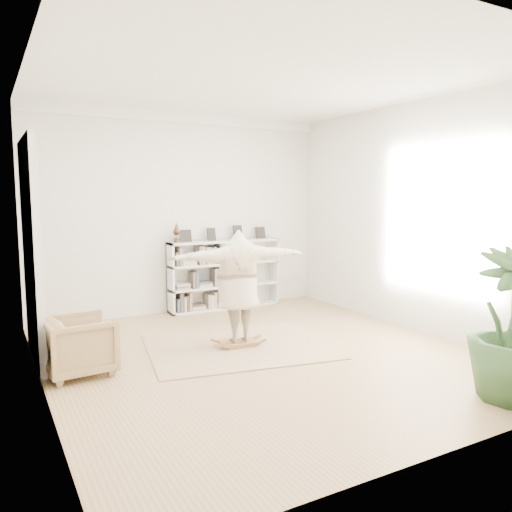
{
  "coord_description": "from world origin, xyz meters",
  "views": [
    {
      "loc": [
        -3.25,
        -5.67,
        2.13
      ],
      "look_at": [
        0.1,
        0.4,
        1.29
      ],
      "focal_mm": 35.0,
      "sensor_mm": 36.0,
      "label": 1
    }
  ],
  "objects_px": {
    "bookshelf": "(224,275)",
    "rocker_board": "(238,342)",
    "person": "(238,283)",
    "armchair": "(80,345)"
  },
  "relations": [
    {
      "from": "bookshelf",
      "to": "rocker_board",
      "type": "relative_size",
      "value": 3.98
    },
    {
      "from": "rocker_board",
      "to": "person",
      "type": "bearing_deg",
      "value": 10.03
    },
    {
      "from": "bookshelf",
      "to": "person",
      "type": "bearing_deg",
      "value": -110.86
    },
    {
      "from": "rocker_board",
      "to": "person",
      "type": "relative_size",
      "value": 0.29
    },
    {
      "from": "bookshelf",
      "to": "armchair",
      "type": "bearing_deg",
      "value": -141.72
    },
    {
      "from": "armchair",
      "to": "person",
      "type": "relative_size",
      "value": 0.4
    },
    {
      "from": "armchair",
      "to": "person",
      "type": "height_order",
      "value": "person"
    },
    {
      "from": "bookshelf",
      "to": "armchair",
      "type": "distance_m",
      "value": 3.89
    },
    {
      "from": "armchair",
      "to": "rocker_board",
      "type": "height_order",
      "value": "armchair"
    },
    {
      "from": "bookshelf",
      "to": "person",
      "type": "relative_size",
      "value": 1.14
    }
  ]
}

